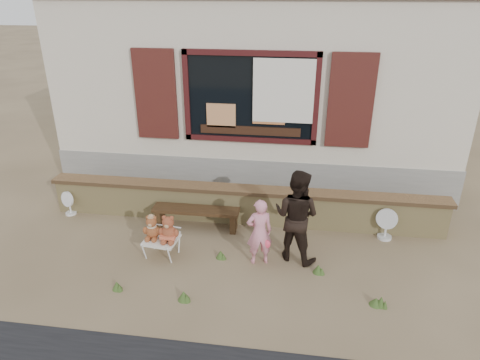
% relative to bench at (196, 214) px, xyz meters
% --- Properties ---
extents(ground, '(80.00, 80.00, 0.00)m').
position_rel_bench_xyz_m(ground, '(0.78, -0.63, -0.28)').
color(ground, brown).
rests_on(ground, ground).
extents(shopfront, '(8.04, 5.13, 4.00)m').
position_rel_bench_xyz_m(shopfront, '(0.78, 3.85, 1.72)').
color(shopfront, '#BFB19B').
rests_on(shopfront, ground).
extents(brick_wall, '(7.10, 0.36, 0.67)m').
position_rel_bench_xyz_m(brick_wall, '(0.78, 0.37, 0.06)').
color(brick_wall, tan).
rests_on(brick_wall, ground).
extents(bench, '(1.52, 0.33, 0.39)m').
position_rel_bench_xyz_m(bench, '(0.00, 0.00, 0.00)').
color(bench, '#322011').
rests_on(bench, ground).
extents(folding_chair, '(0.55, 0.50, 0.31)m').
position_rel_bench_xyz_m(folding_chair, '(-0.34, -0.91, -0.00)').
color(folding_chair, silver).
rests_on(folding_chair, ground).
extents(teddy_bear_left, '(0.32, 0.29, 0.40)m').
position_rel_bench_xyz_m(teddy_bear_left, '(-0.48, -0.90, 0.22)').
color(teddy_bear_left, brown).
rests_on(teddy_bear_left, folding_chair).
extents(teddy_bear_right, '(0.35, 0.32, 0.44)m').
position_rel_bench_xyz_m(teddy_bear_right, '(-0.20, -0.93, 0.25)').
color(teddy_bear_right, brown).
rests_on(teddy_bear_right, folding_chair).
extents(child, '(0.45, 0.36, 1.08)m').
position_rel_bench_xyz_m(child, '(1.20, -0.87, 0.26)').
color(child, pink).
rests_on(child, ground).
extents(adult, '(0.89, 0.80, 1.49)m').
position_rel_bench_xyz_m(adult, '(1.74, -0.66, 0.46)').
color(adult, black).
rests_on(adult, ground).
extents(fan_left, '(0.30, 0.20, 0.47)m').
position_rel_bench_xyz_m(fan_left, '(-2.47, 0.16, -0.05)').
color(fan_left, white).
rests_on(fan_left, ground).
extents(fan_right, '(0.37, 0.24, 0.57)m').
position_rel_bench_xyz_m(fan_right, '(3.25, 0.12, 0.00)').
color(fan_right, silver).
rests_on(fan_right, ground).
extents(grass_tufts, '(3.77, 1.21, 0.16)m').
position_rel_bench_xyz_m(grass_tufts, '(1.37, -1.48, -0.22)').
color(grass_tufts, '#3A5622').
rests_on(grass_tufts, ground).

